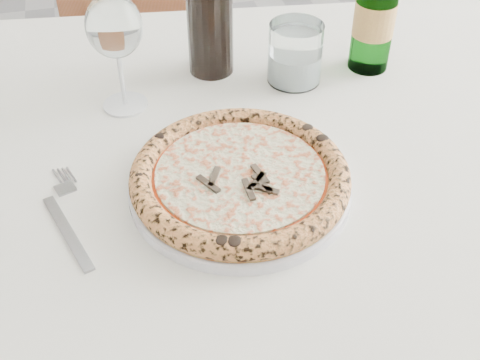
{
  "coord_description": "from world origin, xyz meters",
  "views": [
    {
      "loc": [
        -0.09,
        -0.93,
        1.3
      ],
      "look_at": [
        0.06,
        -0.35,
        0.78
      ],
      "focal_mm": 45.0,
      "sensor_mm": 36.0,
      "label": 1
    }
  ],
  "objects_px": {
    "plate": "(240,186)",
    "tumbler": "(295,57)",
    "dining_table": "(224,188)",
    "wine_glass": "(114,29)",
    "chair_far": "(139,39)",
    "pizza": "(240,176)",
    "beer_bottle": "(376,9)"
  },
  "relations": [
    {
      "from": "plate",
      "to": "tumbler",
      "type": "relative_size",
      "value": 2.95
    },
    {
      "from": "dining_table",
      "to": "plate",
      "type": "relative_size",
      "value": 5.66
    },
    {
      "from": "wine_glass",
      "to": "tumbler",
      "type": "distance_m",
      "value": 0.3
    },
    {
      "from": "chair_far",
      "to": "wine_glass",
      "type": "bearing_deg",
      "value": -96.85
    },
    {
      "from": "dining_table",
      "to": "wine_glass",
      "type": "bearing_deg",
      "value": 131.07
    },
    {
      "from": "plate",
      "to": "wine_glass",
      "type": "height_order",
      "value": "wine_glass"
    },
    {
      "from": "chair_far",
      "to": "plate",
      "type": "xyz_separation_m",
      "value": [
        0.05,
        -0.89,
        0.23
      ]
    },
    {
      "from": "pizza",
      "to": "tumbler",
      "type": "height_order",
      "value": "tumbler"
    },
    {
      "from": "beer_bottle",
      "to": "tumbler",
      "type": "bearing_deg",
      "value": -175.91
    },
    {
      "from": "dining_table",
      "to": "tumbler",
      "type": "height_order",
      "value": "tumbler"
    },
    {
      "from": "wine_glass",
      "to": "dining_table",
      "type": "bearing_deg",
      "value": -48.93
    },
    {
      "from": "pizza",
      "to": "tumbler",
      "type": "bearing_deg",
      "value": 57.77
    },
    {
      "from": "plate",
      "to": "beer_bottle",
      "type": "xyz_separation_m",
      "value": [
        0.3,
        0.26,
        0.1
      ]
    },
    {
      "from": "plate",
      "to": "chair_far",
      "type": "bearing_deg",
      "value": 93.07
    },
    {
      "from": "chair_far",
      "to": "dining_table",
      "type": "bearing_deg",
      "value": -86.54
    },
    {
      "from": "dining_table",
      "to": "beer_bottle",
      "type": "relative_size",
      "value": 6.3
    },
    {
      "from": "dining_table",
      "to": "beer_bottle",
      "type": "bearing_deg",
      "value": 28.51
    },
    {
      "from": "dining_table",
      "to": "chair_far",
      "type": "height_order",
      "value": "chair_far"
    },
    {
      "from": "dining_table",
      "to": "wine_glass",
      "type": "height_order",
      "value": "wine_glass"
    },
    {
      "from": "chair_far",
      "to": "beer_bottle",
      "type": "distance_m",
      "value": 0.79
    },
    {
      "from": "plate",
      "to": "wine_glass",
      "type": "bearing_deg",
      "value": 117.25
    },
    {
      "from": "pizza",
      "to": "beer_bottle",
      "type": "xyz_separation_m",
      "value": [
        0.3,
        0.26,
        0.08
      ]
    },
    {
      "from": "chair_far",
      "to": "beer_bottle",
      "type": "bearing_deg",
      "value": -61.34
    },
    {
      "from": "dining_table",
      "to": "tumbler",
      "type": "relative_size",
      "value": 16.68
    },
    {
      "from": "pizza",
      "to": "wine_glass",
      "type": "height_order",
      "value": "wine_glass"
    },
    {
      "from": "plate",
      "to": "pizza",
      "type": "distance_m",
      "value": 0.02
    },
    {
      "from": "dining_table",
      "to": "tumbler",
      "type": "distance_m",
      "value": 0.25
    },
    {
      "from": "chair_far",
      "to": "plate",
      "type": "relative_size",
      "value": 3.15
    },
    {
      "from": "wine_glass",
      "to": "beer_bottle",
      "type": "bearing_deg",
      "value": 2.31
    },
    {
      "from": "tumbler",
      "to": "wine_glass",
      "type": "bearing_deg",
      "value": -178.56
    },
    {
      "from": "tumbler",
      "to": "beer_bottle",
      "type": "relative_size",
      "value": 0.38
    },
    {
      "from": "wine_glass",
      "to": "beer_bottle",
      "type": "distance_m",
      "value": 0.42
    }
  ]
}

